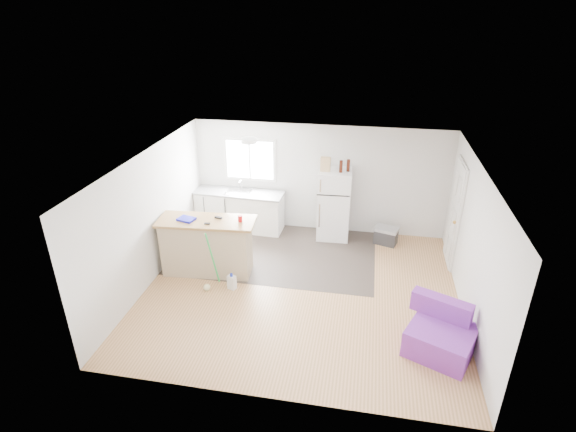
# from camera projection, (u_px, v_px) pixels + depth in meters

# --- Properties ---
(room) EXTENTS (5.51, 5.01, 2.41)m
(room) POSITION_uv_depth(u_px,v_px,m) (302.00, 231.00, 7.56)
(room) COLOR #A07043
(room) RESTS_ON ground
(vinyl_zone) EXTENTS (4.05, 2.50, 0.00)m
(vinyl_zone) POSITION_uv_depth(u_px,v_px,m) (276.00, 252.00, 9.31)
(vinyl_zone) COLOR #352C28
(vinyl_zone) RESTS_ON floor
(window) EXTENTS (1.18, 0.06, 0.98)m
(window) POSITION_uv_depth(u_px,v_px,m) (250.00, 160.00, 9.88)
(window) COLOR white
(window) RESTS_ON back_wall
(interior_door) EXTENTS (0.11, 0.92, 2.10)m
(interior_door) POSITION_uv_depth(u_px,v_px,m) (455.00, 214.00, 8.57)
(interior_door) COLOR white
(interior_door) RESTS_ON right_wall
(ceiling_fixture) EXTENTS (0.30, 0.30, 0.07)m
(ceiling_fixture) POSITION_uv_depth(u_px,v_px,m) (249.00, 141.00, 8.33)
(ceiling_fixture) COLOR white
(ceiling_fixture) RESTS_ON ceiling
(kitchen_cabinets) EXTENTS (2.02, 0.72, 1.17)m
(kitchen_cabinets) POSITION_uv_depth(u_px,v_px,m) (240.00, 210.00, 10.12)
(kitchen_cabinets) COLOR white
(kitchen_cabinets) RESTS_ON floor
(peninsula) EXTENTS (1.83, 0.81, 1.09)m
(peninsula) POSITION_uv_depth(u_px,v_px,m) (207.00, 246.00, 8.41)
(peninsula) COLOR #C1B28B
(peninsula) RESTS_ON floor
(refrigerator) EXTENTS (0.70, 0.67, 1.54)m
(refrigerator) POSITION_uv_depth(u_px,v_px,m) (334.00, 204.00, 9.61)
(refrigerator) COLOR white
(refrigerator) RESTS_ON floor
(cooler) EXTENTS (0.55, 0.45, 0.37)m
(cooler) POSITION_uv_depth(u_px,v_px,m) (386.00, 235.00, 9.57)
(cooler) COLOR #2A2A2C
(cooler) RESTS_ON floor
(purple_seat) EXTENTS (1.15, 1.15, 0.73)m
(purple_seat) POSITION_uv_depth(u_px,v_px,m) (441.00, 335.00, 6.58)
(purple_seat) COLOR purple
(purple_seat) RESTS_ON floor
(cleaner_jug) EXTENTS (0.17, 0.14, 0.32)m
(cleaner_jug) POSITION_uv_depth(u_px,v_px,m) (232.00, 282.00, 8.05)
(cleaner_jug) COLOR white
(cleaner_jug) RESTS_ON floor
(mop) EXTENTS (0.23, 0.33, 1.18)m
(mop) POSITION_uv_depth(u_px,v_px,m) (209.00, 278.00, 8.00)
(mop) COLOR green
(mop) RESTS_ON floor
(red_cup) EXTENTS (0.08, 0.08, 0.12)m
(red_cup) POSITION_uv_depth(u_px,v_px,m) (240.00, 219.00, 8.09)
(red_cup) COLOR red
(red_cup) RESTS_ON peninsula
(blue_tray) EXTENTS (0.35, 0.29, 0.04)m
(blue_tray) POSITION_uv_depth(u_px,v_px,m) (186.00, 219.00, 8.17)
(blue_tray) COLOR #1516CC
(blue_tray) RESTS_ON peninsula
(tool_a) EXTENTS (0.15, 0.08, 0.03)m
(tool_a) POSITION_uv_depth(u_px,v_px,m) (218.00, 218.00, 8.23)
(tool_a) COLOR black
(tool_a) RESTS_ON peninsula
(tool_b) EXTENTS (0.10, 0.05, 0.03)m
(tool_b) POSITION_uv_depth(u_px,v_px,m) (207.00, 224.00, 8.01)
(tool_b) COLOR black
(tool_b) RESTS_ON peninsula
(cardboard_box) EXTENTS (0.21, 0.11, 0.30)m
(cardboard_box) POSITION_uv_depth(u_px,v_px,m) (325.00, 164.00, 9.18)
(cardboard_box) COLOR tan
(cardboard_box) RESTS_ON refrigerator
(bottle_left) EXTENTS (0.07, 0.07, 0.25)m
(bottle_left) POSITION_uv_depth(u_px,v_px,m) (341.00, 167.00, 9.13)
(bottle_left) COLOR #3D160B
(bottle_left) RESTS_ON refrigerator
(bottle_right) EXTENTS (0.09, 0.09, 0.25)m
(bottle_right) POSITION_uv_depth(u_px,v_px,m) (348.00, 165.00, 9.19)
(bottle_right) COLOR #3D160B
(bottle_right) RESTS_ON refrigerator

